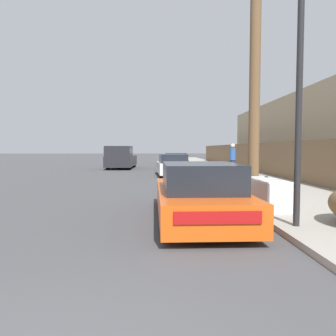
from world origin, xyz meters
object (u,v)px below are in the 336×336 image
Objects in this scene: parked_sports_car_red at (198,194)px; pickup_truck at (121,157)px; utility_pole at (255,50)px; street_lamp at (300,72)px; discarded_fridge at (267,193)px; car_parked_far at (176,161)px; pedestrian at (233,159)px; car_parked_mid at (173,165)px.

pickup_truck is (-3.87, 19.03, 0.32)m from parked_sports_car_red.
utility_pole is 4.20m from street_lamp.
pickup_truck is at bearing 105.93° from discarded_fridge.
car_parked_far is at bearing 172.76° from pickup_truck.
pickup_truck is (-5.70, 18.20, 0.42)m from discarded_fridge.
utility_pole is at bearing 82.23° from discarded_fridge.
pedestrian is at bearing 80.46° from discarded_fridge.
street_lamp reaches higher than car_parked_mid.
parked_sports_car_red is 3.19m from street_lamp.
pedestrian is at bearing 132.09° from pickup_truck.
pedestrian reaches higher than car_parked_far.
discarded_fridge is 0.40× the size of car_parked_mid.
pickup_truck reaches higher than parked_sports_car_red.
discarded_fridge is at bearing 87.18° from street_lamp.
discarded_fridge is 4.52m from utility_pole.
parked_sports_car_red is at bearing -92.91° from car_parked_mid.
car_parked_mid is 13.65m from street_lamp.
street_lamp is (-0.10, -1.96, 2.53)m from discarded_fridge.
pickup_truck reaches higher than discarded_fridge.
discarded_fridge is at bearing -98.08° from pedestrian.
car_parked_mid is at bearing 156.47° from pedestrian.
car_parked_mid is at bearing 102.35° from utility_pole.
parked_sports_car_red is at bearing -126.59° from utility_pole.
pedestrian is (2.71, -7.59, 0.43)m from car_parked_far.
pedestrian is (1.41, 9.94, 0.55)m from discarded_fridge.
pickup_truck is 0.65× the size of utility_pole.
car_parked_mid is 0.86× the size of street_lamp.
discarded_fridge is 0.37× the size of parked_sports_car_red.
car_parked_far is at bearing 81.88° from car_parked_mid.
pickup_truck is 21.03m from street_lamp.
car_parked_mid reaches higher than discarded_fridge.
pedestrian is at bearing -26.54° from car_parked_mid.
utility_pole is (2.05, 2.76, 3.98)m from parked_sports_car_red.
discarded_fridge is at bearing 23.71° from parked_sports_car_red.
pickup_truck is 3.19× the size of pedestrian.
street_lamp is (5.60, -20.16, 2.11)m from pickup_truck.
car_parked_mid is 0.77× the size of pickup_truck.
car_parked_mid is 0.49× the size of utility_pole.
street_lamp is at bearing -82.87° from car_parked_far.
car_parked_mid is at bearing 120.72° from pickup_truck.
discarded_fridge is 3.21m from street_lamp.
discarded_fridge is at bearing -83.74° from car_parked_mid.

